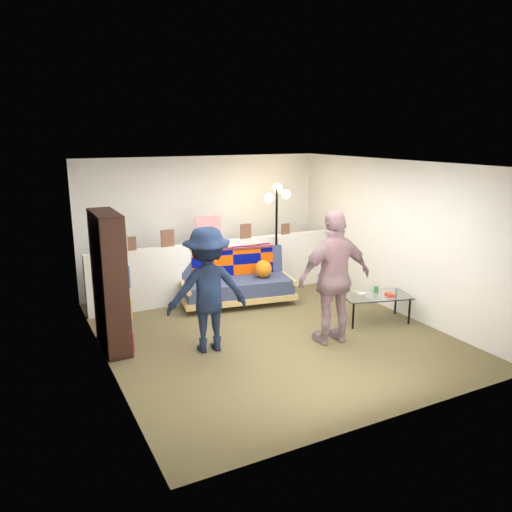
{
  "coord_description": "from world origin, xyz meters",
  "views": [
    {
      "loc": [
        -3.2,
        -5.88,
        2.8
      ],
      "look_at": [
        0.0,
        0.4,
        1.05
      ],
      "focal_mm": 35.0,
      "sensor_mm": 36.0,
      "label": 1
    }
  ],
  "objects_px": {
    "person_right": "(335,278)",
    "bookshelf": "(110,286)",
    "person_left": "(207,290)",
    "floor_lamp": "(277,217)",
    "coffee_table": "(376,297)",
    "futon_sofa": "(237,281)"
  },
  "relations": [
    {
      "from": "person_right",
      "to": "bookshelf",
      "type": "bearing_deg",
      "value": -20.08
    },
    {
      "from": "bookshelf",
      "to": "person_left",
      "type": "relative_size",
      "value": 1.11
    },
    {
      "from": "bookshelf",
      "to": "floor_lamp",
      "type": "height_order",
      "value": "floor_lamp"
    },
    {
      "from": "floor_lamp",
      "to": "person_left",
      "type": "xyz_separation_m",
      "value": [
        -2.0,
        -1.73,
        -0.55
      ]
    },
    {
      "from": "coffee_table",
      "to": "floor_lamp",
      "type": "distance_m",
      "value": 2.27
    },
    {
      "from": "coffee_table",
      "to": "bookshelf",
      "type": "bearing_deg",
      "value": 167.28
    },
    {
      "from": "floor_lamp",
      "to": "person_left",
      "type": "height_order",
      "value": "floor_lamp"
    },
    {
      "from": "floor_lamp",
      "to": "coffee_table",
      "type": "bearing_deg",
      "value": -71.81
    },
    {
      "from": "coffee_table",
      "to": "person_right",
      "type": "bearing_deg",
      "value": -162.21
    },
    {
      "from": "futon_sofa",
      "to": "bookshelf",
      "type": "distance_m",
      "value": 2.46
    },
    {
      "from": "floor_lamp",
      "to": "person_right",
      "type": "relative_size",
      "value": 1.06
    },
    {
      "from": "bookshelf",
      "to": "person_right",
      "type": "height_order",
      "value": "bookshelf"
    },
    {
      "from": "futon_sofa",
      "to": "floor_lamp",
      "type": "bearing_deg",
      "value": 13.04
    },
    {
      "from": "bookshelf",
      "to": "person_right",
      "type": "bearing_deg",
      "value": -23.38
    },
    {
      "from": "person_right",
      "to": "person_left",
      "type": "bearing_deg",
      "value": -15.53
    },
    {
      "from": "bookshelf",
      "to": "coffee_table",
      "type": "bearing_deg",
      "value": -12.72
    },
    {
      "from": "futon_sofa",
      "to": "bookshelf",
      "type": "height_order",
      "value": "bookshelf"
    },
    {
      "from": "futon_sofa",
      "to": "floor_lamp",
      "type": "relative_size",
      "value": 1.02
    },
    {
      "from": "futon_sofa",
      "to": "coffee_table",
      "type": "relative_size",
      "value": 1.8
    },
    {
      "from": "coffee_table",
      "to": "person_left",
      "type": "distance_m",
      "value": 2.68
    },
    {
      "from": "bookshelf",
      "to": "floor_lamp",
      "type": "distance_m",
      "value": 3.34
    },
    {
      "from": "floor_lamp",
      "to": "person_right",
      "type": "distance_m",
      "value": 2.35
    }
  ]
}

